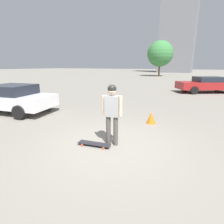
{
  "coord_description": "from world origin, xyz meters",
  "views": [
    {
      "loc": [
        -4.11,
        -2.18,
        2.21
      ],
      "look_at": [
        0.0,
        0.0,
        0.97
      ],
      "focal_mm": 28.0,
      "sensor_mm": 36.0,
      "label": 1
    }
  ],
  "objects_px": {
    "traffic_cone": "(151,118)",
    "person": "(112,109)",
    "car_parked_far": "(207,84)",
    "skateboard": "(94,144)",
    "car_parked_near": "(12,98)"
  },
  "relations": [
    {
      "from": "traffic_cone",
      "to": "car_parked_far",
      "type": "bearing_deg",
      "value": -10.4
    },
    {
      "from": "person",
      "to": "car_parked_far",
      "type": "xyz_separation_m",
      "value": [
        12.59,
        -2.34,
        -0.36
      ]
    },
    {
      "from": "traffic_cone",
      "to": "person",
      "type": "bearing_deg",
      "value": 168.93
    },
    {
      "from": "car_parked_far",
      "to": "traffic_cone",
      "type": "height_order",
      "value": "car_parked_far"
    },
    {
      "from": "traffic_cone",
      "to": "skateboard",
      "type": "bearing_deg",
      "value": 162.26
    },
    {
      "from": "person",
      "to": "car_parked_far",
      "type": "height_order",
      "value": "person"
    },
    {
      "from": "traffic_cone",
      "to": "car_parked_near",
      "type": "bearing_deg",
      "value": 102.61
    },
    {
      "from": "skateboard",
      "to": "car_parked_far",
      "type": "height_order",
      "value": "car_parked_far"
    },
    {
      "from": "car_parked_near",
      "to": "traffic_cone",
      "type": "xyz_separation_m",
      "value": [
        1.44,
        -6.42,
        -0.46
      ]
    },
    {
      "from": "car_parked_near",
      "to": "car_parked_far",
      "type": "bearing_deg",
      "value": -135.98
    },
    {
      "from": "skateboard",
      "to": "car_parked_far",
      "type": "distance_m",
      "value": 13.22
    },
    {
      "from": "car_parked_far",
      "to": "skateboard",
      "type": "bearing_deg",
      "value": 47.98
    },
    {
      "from": "skateboard",
      "to": "traffic_cone",
      "type": "bearing_deg",
      "value": -117.34
    },
    {
      "from": "skateboard",
      "to": "car_parked_far",
      "type": "xyz_separation_m",
      "value": [
        12.91,
        -2.74,
        0.64
      ]
    },
    {
      "from": "car_parked_near",
      "to": "traffic_cone",
      "type": "relative_size",
      "value": 9.17
    }
  ]
}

